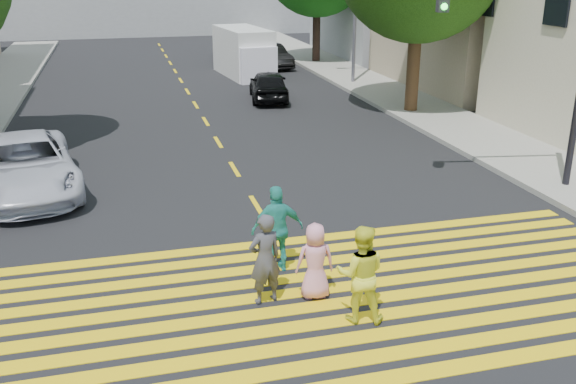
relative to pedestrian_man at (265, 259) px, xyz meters
name	(u,v)px	position (x,y,z in m)	size (l,w,h in m)	color
ground	(336,337)	(0.83, -1.40, -0.82)	(120.00, 120.00, 0.00)	black
sidewalk_right	(416,107)	(9.33, 13.60, -0.74)	(3.00, 60.00, 0.15)	gray
crosswalk	(313,299)	(0.83, -0.12, -0.81)	(13.40, 5.30, 0.01)	yellow
lane_line	(184,86)	(0.83, 21.10, -0.81)	(0.12, 34.40, 0.01)	yellow
pedestrian_man	(265,259)	(0.00, 0.00, 0.00)	(0.60, 0.39, 1.64)	#424149
pedestrian_woman	(361,274)	(1.37, -0.97, 0.02)	(0.81, 0.63, 1.67)	yellow
pedestrian_child	(315,261)	(0.88, -0.05, -0.13)	(0.68, 0.44, 1.38)	pink
pedestrian_extra	(277,229)	(0.50, 1.13, 0.03)	(1.00, 0.42, 1.70)	teal
white_sedan	(25,166)	(-4.63, 7.01, -0.10)	(2.39, 5.19, 1.44)	silver
dark_car_near	(269,85)	(3.98, 16.76, -0.18)	(1.52, 3.78, 1.29)	black
silver_car	(232,47)	(4.62, 29.33, -0.13)	(1.94, 4.77, 1.38)	#949BA4
dark_car_parked	(271,56)	(6.13, 25.41, -0.18)	(1.35, 3.86, 1.27)	black
white_van	(245,54)	(4.19, 23.02, 0.32)	(2.44, 5.27, 2.40)	silver
traffic_signal	(545,45)	(7.81, 3.90, 2.90)	(3.88, 0.90, 5.74)	black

